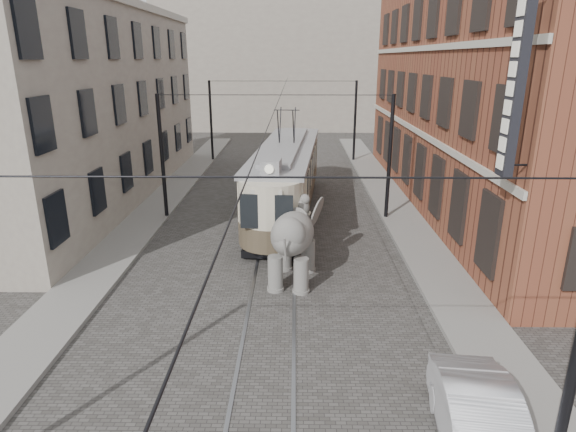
{
  "coord_description": "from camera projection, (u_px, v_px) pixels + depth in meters",
  "views": [
    {
      "loc": [
        0.73,
        -16.63,
        7.55
      ],
      "look_at": [
        0.48,
        0.02,
        2.1
      ],
      "focal_mm": 30.18,
      "sensor_mm": 36.0,
      "label": 1
    }
  ],
  "objects": [
    {
      "name": "tram_rails",
      "position": [
        275.0,
        269.0,
        18.16
      ],
      "size": [
        1.54,
        80.0,
        0.02
      ],
      "primitive_type": null,
      "color": "slate",
      "rests_on": "ground"
    },
    {
      "name": "brick_building",
      "position": [
        496.0,
        90.0,
        24.7
      ],
      "size": [
        8.0,
        26.0,
        12.0
      ],
      "primitive_type": "cube",
      "color": "brown",
      "rests_on": "ground"
    },
    {
      "name": "stucco_building",
      "position": [
        80.0,
        107.0,
        26.27
      ],
      "size": [
        7.0,
        24.0,
        10.0
      ],
      "primitive_type": "cube",
      "color": "gray",
      "rests_on": "ground"
    },
    {
      "name": "sidewalk_left",
      "position": [
        103.0,
        266.0,
        18.23
      ],
      "size": [
        2.0,
        60.0,
        0.15
      ],
      "primitive_type": "cube",
      "color": "slate",
      "rests_on": "ground"
    },
    {
      "name": "elephant",
      "position": [
        293.0,
        244.0,
        16.85
      ],
      "size": [
        3.16,
        4.82,
        2.75
      ],
      "primitive_type": null,
      "rotation": [
        0.0,
        0.0,
        -0.16
      ],
      "color": "slate",
      "rests_on": "ground"
    },
    {
      "name": "distant_block",
      "position": [
        289.0,
        63.0,
        54.0
      ],
      "size": [
        28.0,
        10.0,
        14.0
      ],
      "primitive_type": "cube",
      "color": "gray",
      "rests_on": "ground"
    },
    {
      "name": "parked_car",
      "position": [
        482.0,
        429.0,
        9.4
      ],
      "size": [
        1.87,
        4.32,
        1.38
      ],
      "primitive_type": "imported",
      "rotation": [
        0.0,
        0.0,
        -0.1
      ],
      "color": "silver",
      "rests_on": "ground"
    },
    {
      "name": "catenary",
      "position": [
        275.0,
        163.0,
        21.99
      ],
      "size": [
        11.0,
        30.2,
        6.0
      ],
      "primitive_type": null,
      "color": "black",
      "rests_on": "ground"
    },
    {
      "name": "sidewalk_right",
      "position": [
        436.0,
        268.0,
        18.06
      ],
      "size": [
        2.0,
        60.0,
        0.15
      ],
      "primitive_type": "cube",
      "color": "slate",
      "rests_on": "ground"
    },
    {
      "name": "ground",
      "position": [
        275.0,
        269.0,
        18.16
      ],
      "size": [
        120.0,
        120.0,
        0.0
      ],
      "primitive_type": "plane",
      "color": "#484643"
    },
    {
      "name": "tram",
      "position": [
        287.0,
        162.0,
        24.2
      ],
      "size": [
        3.81,
        13.3,
        5.2
      ],
      "primitive_type": null,
      "rotation": [
        0.0,
        0.0,
        -0.09
      ],
      "color": "#C0B69B",
      "rests_on": "ground"
    }
  ]
}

